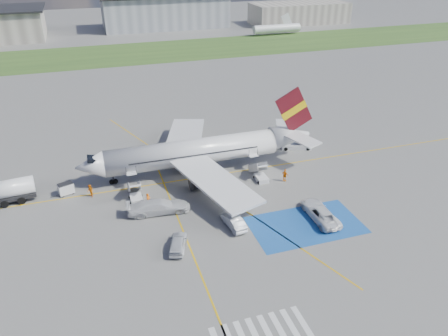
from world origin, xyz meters
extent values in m
plane|color=#60605E|center=(0.00, 0.00, 0.00)|extent=(400.00, 400.00, 0.00)
cube|color=#2D4C1E|center=(0.00, 95.00, 0.01)|extent=(400.00, 30.00, 0.01)
cube|color=gold|center=(0.00, 12.00, 0.01)|extent=(120.00, 0.20, 0.01)
cube|color=gold|center=(-5.00, -10.00, 0.01)|extent=(0.20, 60.00, 0.01)
cube|color=gold|center=(0.00, 12.00, 0.01)|extent=(20.71, 56.45, 0.01)
cube|color=#194E9B|center=(10.00, -4.00, 0.01)|extent=(14.00, 8.00, 0.01)
cube|color=silver|center=(-2.40, -18.00, 0.01)|extent=(0.60, 4.00, 0.01)
cube|color=silver|center=(-1.20, -18.00, 0.01)|extent=(0.60, 4.00, 0.01)
cube|color=silver|center=(0.00, -18.00, 0.01)|extent=(0.60, 4.00, 0.01)
cube|color=silver|center=(1.20, -18.00, 0.01)|extent=(0.60, 4.00, 0.01)
cube|color=silver|center=(2.40, -18.00, 0.01)|extent=(0.60, 4.00, 0.01)
cube|color=gray|center=(20.00, 135.00, 6.00)|extent=(48.00, 18.00, 12.00)
cube|color=gray|center=(75.00, 128.00, 4.00)|extent=(40.00, 16.00, 8.00)
cylinder|color=silver|center=(0.00, 14.00, 3.40)|extent=(26.00, 3.90, 3.90)
cone|color=silver|center=(-15.00, 14.00, 3.40)|extent=(4.00, 3.90, 3.90)
cube|color=black|center=(-14.40, 14.00, 4.45)|extent=(1.67, 1.90, 0.82)
cone|color=silver|center=(16.20, 14.00, 3.80)|extent=(6.50, 3.90, 3.90)
cube|color=silver|center=(1.00, 5.50, 2.80)|extent=(9.86, 15.95, 1.40)
cube|color=silver|center=(1.00, 22.50, 2.80)|extent=(9.86, 15.95, 1.40)
cylinder|color=#38383A|center=(0.00, 8.40, 1.40)|extent=(3.40, 2.10, 2.10)
cylinder|color=#38383A|center=(0.00, 19.60, 1.40)|extent=(3.40, 2.10, 2.10)
cube|color=#540E16|center=(16.50, 14.00, 8.20)|extent=(6.62, 0.30, 7.45)
cube|color=yellow|center=(16.50, 14.00, 8.20)|extent=(4.36, 0.40, 3.08)
cube|color=silver|center=(16.80, 10.80, 4.50)|extent=(4.73, 5.95, 0.49)
cube|color=silver|center=(16.80, 17.20, 4.50)|extent=(4.73, 5.95, 0.49)
cube|color=black|center=(0.00, 12.04, 3.75)|extent=(19.50, 0.04, 0.18)
cube|color=black|center=(0.00, 15.96, 3.75)|extent=(19.50, 0.04, 0.18)
cube|color=silver|center=(-9.50, 9.85, 1.45)|extent=(1.40, 3.73, 2.32)
cube|color=silver|center=(-9.50, 11.75, 2.50)|extent=(1.40, 1.00, 0.12)
cylinder|color=black|center=(-10.20, 11.75, 3.05)|extent=(0.06, 0.06, 1.10)
cylinder|color=black|center=(-8.80, 11.75, 3.05)|extent=(0.06, 0.06, 1.10)
cube|color=silver|center=(-9.50, 8.25, 0.35)|extent=(1.60, 2.40, 0.70)
cube|color=silver|center=(9.00, 9.85, 1.45)|extent=(1.40, 3.73, 2.32)
cube|color=silver|center=(9.00, 11.75, 2.50)|extent=(1.40, 1.00, 0.12)
cylinder|color=black|center=(8.30, 11.75, 3.05)|extent=(0.06, 0.06, 1.10)
cylinder|color=black|center=(9.70, 11.75, 3.05)|extent=(0.06, 0.06, 1.10)
cube|color=silver|center=(9.00, 8.25, 0.35)|extent=(1.60, 2.40, 0.70)
cylinder|color=silver|center=(-26.07, 13.28, 2.09)|extent=(7.34, 3.20, 2.41)
cube|color=black|center=(-26.07, 13.28, 0.89)|extent=(7.34, 3.20, 0.52)
cube|color=silver|center=(-18.61, 13.14, 0.87)|extent=(2.34, 1.82, 1.44)
cube|color=black|center=(-18.61, 13.14, 1.64)|extent=(2.21, 1.69, 0.12)
cube|color=silver|center=(18.87, 16.67, 0.42)|extent=(5.32, 3.06, 0.84)
cube|color=black|center=(20.08, 16.31, 1.16)|extent=(3.52, 2.15, 0.94)
imported|color=silver|center=(-6.32, -3.63, 0.78)|extent=(3.26, 4.95, 1.57)
imported|color=#B4B6BC|center=(1.27, -1.54, 0.76)|extent=(2.16, 4.76, 1.51)
imported|color=white|center=(12.44, -3.14, 1.06)|extent=(2.68, 5.68, 2.12)
imported|color=silver|center=(-7.10, 4.49, 1.20)|extent=(6.34, 3.05, 2.41)
imported|color=orange|center=(-8.09, 6.51, 0.95)|extent=(0.83, 0.79, 1.91)
imported|color=orange|center=(-15.36, 11.30, 0.94)|extent=(1.01, 1.12, 1.89)
imported|color=orange|center=(12.20, 7.01, 0.98)|extent=(1.04, 1.23, 1.97)
camera|label=1|loc=(-13.75, -43.78, 32.11)|focal=35.00mm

